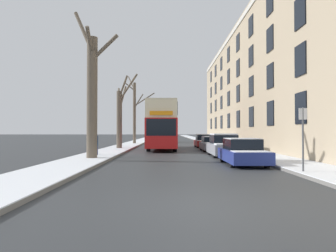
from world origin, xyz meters
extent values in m
plane|color=#303335|center=(0.00, 0.00, 0.00)|extent=(320.00, 320.00, 0.00)
cube|color=slate|center=(-5.44, 53.00, 0.07)|extent=(2.65, 130.00, 0.13)
cube|color=white|center=(-5.44, 53.00, 0.15)|extent=(2.62, 130.00, 0.03)
cube|color=slate|center=(5.44, 53.00, 0.07)|extent=(2.65, 130.00, 0.13)
cube|color=white|center=(5.44, 53.00, 0.15)|extent=(2.62, 130.00, 0.03)
cube|color=tan|center=(11.27, 25.12, 6.85)|extent=(9.00, 51.37, 13.70)
cube|color=black|center=(6.74, 10.05, 3.01)|extent=(0.08, 1.40, 1.80)
cube|color=black|center=(6.74, 15.07, 3.01)|extent=(0.08, 1.40, 1.80)
cube|color=black|center=(6.74, 20.09, 3.01)|extent=(0.08, 1.40, 1.80)
cube|color=black|center=(6.74, 25.12, 3.01)|extent=(0.08, 1.40, 1.80)
cube|color=black|center=(6.74, 30.14, 3.01)|extent=(0.08, 1.40, 1.80)
cube|color=black|center=(6.74, 35.16, 3.01)|extent=(0.08, 1.40, 1.80)
cube|color=black|center=(6.74, 40.19, 3.01)|extent=(0.08, 1.40, 1.80)
cube|color=black|center=(6.74, 45.21, 3.01)|extent=(0.08, 1.40, 1.80)
cube|color=black|center=(6.74, 10.05, 5.75)|extent=(0.08, 1.40, 1.80)
cube|color=black|center=(6.74, 15.07, 5.75)|extent=(0.08, 1.40, 1.80)
cube|color=black|center=(6.74, 20.09, 5.75)|extent=(0.08, 1.40, 1.80)
cube|color=black|center=(6.74, 25.12, 5.75)|extent=(0.08, 1.40, 1.80)
cube|color=black|center=(6.74, 30.14, 5.75)|extent=(0.08, 1.40, 1.80)
cube|color=black|center=(6.74, 35.16, 5.75)|extent=(0.08, 1.40, 1.80)
cube|color=black|center=(6.74, 40.19, 5.75)|extent=(0.08, 1.40, 1.80)
cube|color=black|center=(6.74, 45.21, 5.75)|extent=(0.08, 1.40, 1.80)
cube|color=black|center=(6.74, 10.05, 8.49)|extent=(0.08, 1.40, 1.80)
cube|color=black|center=(6.74, 15.07, 8.49)|extent=(0.08, 1.40, 1.80)
cube|color=black|center=(6.74, 20.09, 8.49)|extent=(0.08, 1.40, 1.80)
cube|color=black|center=(6.74, 25.12, 8.49)|extent=(0.08, 1.40, 1.80)
cube|color=black|center=(6.74, 30.14, 8.49)|extent=(0.08, 1.40, 1.80)
cube|color=black|center=(6.74, 35.16, 8.49)|extent=(0.08, 1.40, 1.80)
cube|color=black|center=(6.74, 40.19, 8.49)|extent=(0.08, 1.40, 1.80)
cube|color=black|center=(6.74, 45.21, 8.49)|extent=(0.08, 1.40, 1.80)
cube|color=black|center=(6.74, 15.07, 11.23)|extent=(0.08, 1.40, 1.80)
cube|color=black|center=(6.74, 20.09, 11.23)|extent=(0.08, 1.40, 1.80)
cube|color=black|center=(6.74, 25.12, 11.23)|extent=(0.08, 1.40, 1.80)
cube|color=black|center=(6.74, 30.14, 11.23)|extent=(0.08, 1.40, 1.80)
cube|color=black|center=(6.74, 35.16, 11.23)|extent=(0.08, 1.40, 1.80)
cube|color=black|center=(6.74, 40.19, 11.23)|extent=(0.08, 1.40, 1.80)
cube|color=black|center=(6.74, 45.21, 11.23)|extent=(0.08, 1.40, 1.80)
cube|color=beige|center=(6.73, 25.12, 13.18)|extent=(0.12, 50.34, 0.44)
cylinder|color=brown|center=(-5.22, 10.59, 3.60)|extent=(0.61, 0.61, 7.21)
cylinder|color=brown|center=(-5.22, 10.00, 6.75)|extent=(0.22, 1.34, 1.51)
cylinder|color=brown|center=(-5.89, 11.16, 7.73)|extent=(1.62, 1.43, 2.86)
cylinder|color=brown|center=(-4.45, 10.39, 6.55)|extent=(1.72, 0.65, 1.48)
cylinder|color=brown|center=(-5.29, 20.80, 2.72)|extent=(0.50, 0.50, 5.43)
cylinder|color=brown|center=(-5.08, 21.39, 4.84)|extent=(0.64, 1.38, 2.43)
cylinder|color=brown|center=(-4.41, 20.20, 5.65)|extent=(1.96, 1.42, 2.35)
cylinder|color=brown|center=(-5.43, 21.41, 5.29)|extent=(0.46, 1.36, 1.21)
cylinder|color=brown|center=(-4.89, 20.46, 5.81)|extent=(1.05, 0.91, 1.96)
cylinder|color=brown|center=(-5.12, 31.75, 4.00)|extent=(0.38, 0.38, 8.00)
cylinder|color=brown|center=(-5.63, 32.64, 8.07)|extent=(1.18, 1.93, 2.16)
cylinder|color=brown|center=(-3.83, 31.49, 5.79)|extent=(2.68, 0.67, 1.70)
cylinder|color=brown|center=(-5.73, 31.52, 7.47)|extent=(1.33, 0.61, 1.07)
cylinder|color=brown|center=(-4.58, 31.81, 5.63)|extent=(1.22, 0.25, 1.87)
cube|color=red|center=(-1.31, 21.46, 1.55)|extent=(2.57, 10.41, 2.42)
cube|color=beige|center=(-1.31, 21.46, 3.47)|extent=(2.52, 10.21, 1.42)
cube|color=beige|center=(-1.31, 21.46, 4.24)|extent=(2.52, 10.21, 0.12)
cube|color=black|center=(-1.31, 21.46, 2.01)|extent=(2.60, 9.16, 1.26)
cube|color=black|center=(-1.31, 21.46, 3.54)|extent=(2.60, 9.16, 1.08)
cube|color=black|center=(-1.31, 16.28, 2.01)|extent=(2.32, 0.06, 1.32)
cube|color=orange|center=(-1.31, 16.27, 3.12)|extent=(1.80, 0.05, 0.32)
cylinder|color=black|center=(-2.43, 18.34, 0.49)|extent=(0.30, 0.98, 0.98)
cylinder|color=black|center=(-0.19, 18.34, 0.49)|extent=(0.30, 0.98, 0.98)
cylinder|color=black|center=(-2.43, 24.38, 0.49)|extent=(0.30, 0.98, 0.98)
cylinder|color=black|center=(-0.19, 24.38, 0.49)|extent=(0.30, 0.98, 0.98)
cube|color=navy|center=(3.04, 8.43, 0.46)|extent=(1.85, 4.18, 0.58)
cube|color=black|center=(3.04, 8.60, 1.02)|extent=(1.59, 2.09, 0.55)
cube|color=white|center=(3.04, 8.60, 1.32)|extent=(1.55, 1.98, 0.04)
cube|color=white|center=(3.04, 6.94, 0.76)|extent=(1.66, 1.09, 0.03)
cylinder|color=black|center=(2.22, 7.17, 0.33)|extent=(0.20, 0.66, 0.66)
cylinder|color=black|center=(3.85, 7.17, 0.33)|extent=(0.20, 0.66, 0.66)
cylinder|color=black|center=(2.22, 9.68, 0.33)|extent=(0.20, 0.66, 0.66)
cylinder|color=black|center=(3.85, 9.68, 0.33)|extent=(0.20, 0.66, 0.66)
cube|color=#9EA3AD|center=(3.04, 13.64, 0.51)|extent=(1.86, 4.43, 0.68)
cube|color=black|center=(3.04, 13.82, 1.15)|extent=(1.60, 2.21, 0.60)
cube|color=white|center=(3.04, 13.82, 1.50)|extent=(1.57, 2.10, 0.09)
cube|color=white|center=(3.04, 12.07, 0.88)|extent=(1.68, 1.16, 0.07)
cylinder|color=black|center=(2.21, 12.32, 0.31)|extent=(0.20, 0.62, 0.62)
cylinder|color=black|center=(3.86, 12.32, 0.31)|extent=(0.20, 0.62, 0.62)
cylinder|color=black|center=(2.21, 14.97, 0.31)|extent=(0.20, 0.62, 0.62)
cylinder|color=black|center=(3.86, 14.97, 0.31)|extent=(0.20, 0.62, 0.62)
cube|color=slate|center=(3.04, 18.94, 0.45)|extent=(1.85, 4.26, 0.56)
cube|color=black|center=(3.04, 19.11, 0.98)|extent=(1.59, 2.13, 0.49)
cube|color=white|center=(3.04, 19.11, 1.25)|extent=(1.56, 2.03, 0.06)
cube|color=white|center=(3.04, 17.43, 0.76)|extent=(1.67, 1.11, 0.05)
cylinder|color=black|center=(2.22, 17.66, 0.32)|extent=(0.20, 0.63, 0.63)
cylinder|color=black|center=(3.85, 17.66, 0.32)|extent=(0.20, 0.63, 0.63)
cylinder|color=black|center=(2.22, 20.22, 0.32)|extent=(0.20, 0.63, 0.63)
cylinder|color=black|center=(3.85, 20.22, 0.32)|extent=(0.20, 0.63, 0.63)
cube|color=maroon|center=(3.04, 24.94, 0.46)|extent=(1.79, 4.11, 0.57)
cube|color=black|center=(3.04, 25.11, 1.05)|extent=(1.54, 2.06, 0.61)
cube|color=white|center=(3.04, 25.11, 1.38)|extent=(1.50, 1.95, 0.05)
cube|color=white|center=(3.04, 23.48, 0.76)|extent=(1.61, 1.07, 0.04)
cylinder|color=black|center=(2.25, 23.71, 0.34)|extent=(0.20, 0.67, 0.67)
cylinder|color=black|center=(3.82, 23.71, 0.34)|extent=(0.20, 0.67, 0.67)
cylinder|color=black|center=(2.25, 26.18, 0.34)|extent=(0.20, 0.67, 0.67)
cylinder|color=black|center=(3.82, 26.18, 0.34)|extent=(0.20, 0.67, 0.67)
cube|color=#9EA3AD|center=(-1.91, 39.98, 1.26)|extent=(2.08, 4.91, 2.08)
cube|color=black|center=(-1.91, 37.55, 1.74)|extent=(1.83, 0.06, 0.92)
cylinder|color=black|center=(-2.83, 38.41, 0.34)|extent=(0.22, 0.68, 0.68)
cylinder|color=black|center=(-0.99, 38.41, 0.34)|extent=(0.22, 0.68, 0.68)
cylinder|color=black|center=(-2.83, 41.55, 0.34)|extent=(0.22, 0.68, 0.68)
cylinder|color=black|center=(-0.99, 41.55, 0.34)|extent=(0.22, 0.68, 0.68)
cylinder|color=navy|center=(-5.61, 12.71, 0.38)|extent=(0.17, 0.17, 0.76)
cylinder|color=navy|center=(-5.45, 12.73, 0.38)|extent=(0.17, 0.17, 0.76)
cylinder|color=navy|center=(-5.53, 12.72, 1.09)|extent=(0.36, 0.36, 0.66)
sphere|color=tan|center=(-5.53, 12.72, 1.53)|extent=(0.21, 0.21, 0.21)
cylinder|color=#4C4F54|center=(4.42, 4.67, 1.31)|extent=(0.07, 0.07, 2.62)
cube|color=silver|center=(4.42, 4.65, 2.37)|extent=(0.32, 0.02, 0.44)
camera|label=1|loc=(-0.78, -6.85, 1.69)|focal=32.00mm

